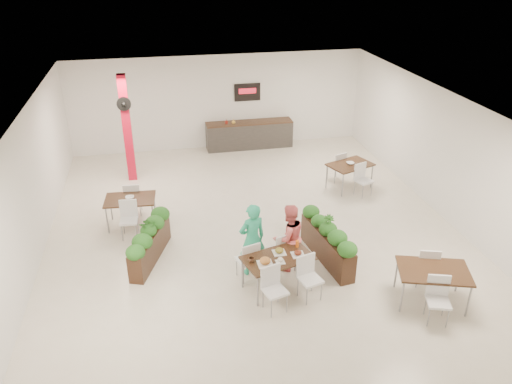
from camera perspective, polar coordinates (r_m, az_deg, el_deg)
ground at (r=12.54m, az=-0.25°, el=-4.42°), size 12.00×12.00×0.00m
room_shell at (r=11.64m, az=-0.26°, el=4.10°), size 10.10×12.10×3.22m
red_column at (r=15.14m, az=-14.52°, el=7.14°), size 0.40×0.41×3.20m
service_counter at (r=17.54m, az=-0.78°, el=6.63°), size 3.00×0.64×2.20m
main_table at (r=10.25m, az=2.47°, el=-8.02°), size 1.61×1.89×0.92m
diner_man at (r=10.60m, az=-0.44°, el=-5.43°), size 0.69×0.55×1.66m
diner_woman at (r=10.79m, az=3.75°, el=-5.22°), size 0.88×0.77×1.55m
planter_left at (r=11.44m, az=-12.08°, el=-5.32°), size 0.97×1.94×1.07m
planter_right at (r=11.29m, az=8.15°, el=-5.43°), size 0.64×2.14×1.13m
side_table_a at (r=12.88m, az=-14.16°, el=-1.19°), size 1.29×1.65×0.92m
side_table_b at (r=14.71m, az=10.69°, el=2.75°), size 1.45×1.66×0.92m
side_table_c at (r=10.47m, az=19.59°, el=-8.90°), size 1.58×1.67×0.92m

